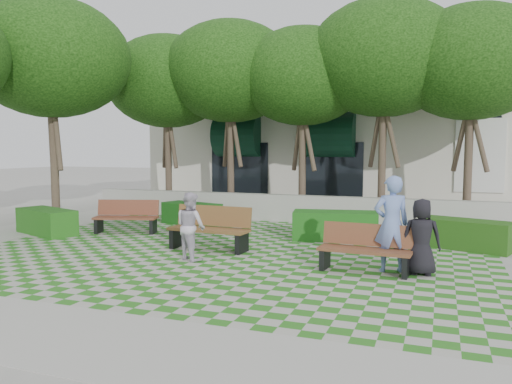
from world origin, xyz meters
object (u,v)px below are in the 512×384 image
at_px(person_blue, 391,224).
at_px(person_white, 191,226).
at_px(hedge_east, 466,235).
at_px(bench_west, 127,217).
at_px(person_dark, 422,237).
at_px(hedge_midright, 335,226).
at_px(hedge_west, 47,222).
at_px(hedge_midleft, 192,214).
at_px(bench_east, 365,249).
at_px(bench_mid, 210,229).

relative_size(person_blue, person_white, 1.28).
bearing_deg(hedge_east, bench_west, -174.33).
bearing_deg(person_white, person_dark, -148.22).
xyz_separation_m(hedge_midright, hedge_west, (-7.93, -1.96, -0.02)).
xyz_separation_m(hedge_midright, hedge_midleft, (-4.90, 1.14, -0.04)).
distance_m(bench_east, person_white, 3.79).
bearing_deg(bench_west, person_blue, -32.00).
bearing_deg(bench_west, bench_mid, -38.73).
relative_size(hedge_midright, hedge_midleft, 1.11).
height_order(bench_east, person_blue, person_blue).
height_order(bench_east, hedge_midleft, bench_east).
bearing_deg(person_blue, hedge_midright, -80.34).
distance_m(hedge_west, person_dark, 10.32).
xyz_separation_m(person_blue, person_white, (-4.24, -0.43, -0.21)).
bearing_deg(hedge_midright, bench_east, -68.60).
bearing_deg(person_white, person_blue, -146.74).
bearing_deg(bench_east, hedge_midleft, 148.49).
bearing_deg(bench_mid, hedge_midleft, 126.91).
bearing_deg(hedge_west, bench_mid, -3.51).
height_order(hedge_east, person_white, person_white).
bearing_deg(bench_east, bench_west, 166.30).
bearing_deg(bench_mid, hedge_east, 23.88).
distance_m(hedge_midright, hedge_west, 8.17).
height_order(bench_mid, bench_west, bench_mid).
bearing_deg(hedge_west, person_blue, -6.20).
height_order(hedge_east, hedge_west, hedge_west).
distance_m(hedge_west, person_blue, 9.75).
xyz_separation_m(bench_mid, bench_west, (-3.33, 1.33, -0.05)).
distance_m(bench_east, hedge_east, 3.74).
bearing_deg(bench_mid, hedge_midright, 44.35).
relative_size(bench_east, bench_mid, 0.90).
relative_size(bench_mid, hedge_midleft, 1.02).
xyz_separation_m(hedge_midright, person_white, (-2.50, -3.45, 0.36)).
height_order(hedge_midright, hedge_midleft, hedge_midright).
height_order(hedge_midleft, hedge_west, hedge_west).
xyz_separation_m(bench_west, person_white, (3.42, -2.48, 0.29)).
height_order(hedge_west, person_blue, person_blue).
bearing_deg(person_blue, bench_mid, -29.82).
distance_m(bench_west, hedge_midright, 6.00).
xyz_separation_m(bench_east, hedge_west, (-9.20, 1.26, -0.09)).
bearing_deg(person_dark, hedge_midleft, -34.22).
bearing_deg(person_dark, bench_mid, -13.07).
xyz_separation_m(hedge_west, person_white, (5.43, -1.49, 0.39)).
bearing_deg(hedge_midleft, bench_east, -35.28).
distance_m(hedge_west, person_white, 5.64).
relative_size(bench_mid, person_white, 1.35).
xyz_separation_m(hedge_east, hedge_midleft, (-8.15, 1.19, -0.01)).
bearing_deg(person_dark, hedge_east, -111.01).
xyz_separation_m(bench_mid, hedge_midleft, (-2.31, 3.43, -0.16)).
bearing_deg(hedge_midleft, bench_west, -115.88).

